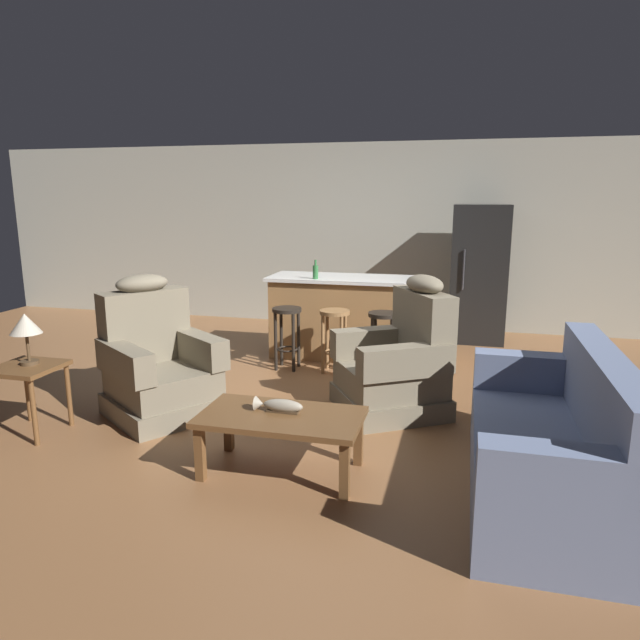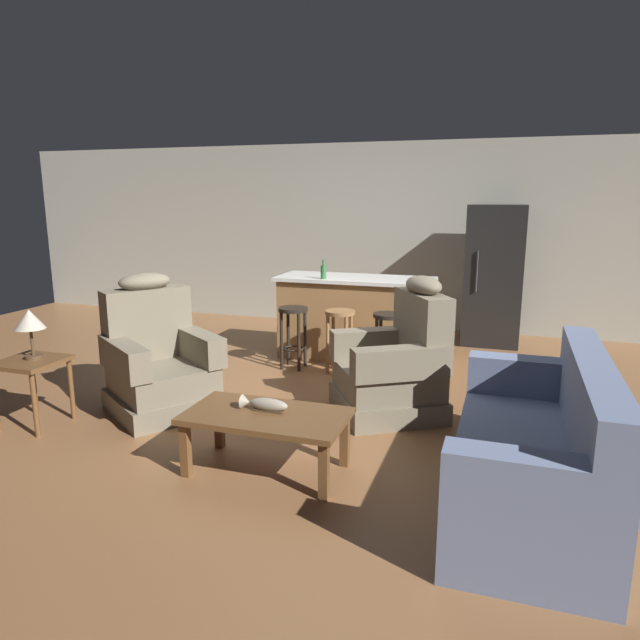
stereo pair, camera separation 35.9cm
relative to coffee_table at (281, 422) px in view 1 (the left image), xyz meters
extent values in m
plane|color=brown|center=(-0.15, 1.60, -0.36)|extent=(12.00, 12.00, 0.00)
cube|color=#B2B2A3|center=(-0.15, 4.73, 0.94)|extent=(12.00, 0.05, 2.60)
cube|color=brown|center=(0.00, 0.00, 0.04)|extent=(1.10, 0.60, 0.04)
cube|color=brown|center=(-0.49, -0.24, -0.17)|extent=(0.06, 0.06, 0.38)
cube|color=brown|center=(0.49, -0.24, -0.17)|extent=(0.06, 0.06, 0.38)
cube|color=brown|center=(-0.49, 0.24, -0.17)|extent=(0.06, 0.06, 0.38)
cube|color=brown|center=(0.49, 0.24, -0.17)|extent=(0.06, 0.06, 0.38)
cube|color=#4C3823|center=(0.00, 0.05, 0.06)|extent=(0.22, 0.07, 0.01)
ellipsoid|color=#9E937F|center=(0.00, 0.05, 0.10)|extent=(0.28, 0.09, 0.09)
cone|color=#9E937F|center=(-0.17, 0.05, 0.10)|extent=(0.06, 0.10, 0.10)
cube|color=#707FA3|center=(1.68, 0.10, -0.26)|extent=(0.86, 1.91, 0.20)
cube|color=#707FA3|center=(1.68, 0.10, -0.05)|extent=(0.86, 1.91, 0.22)
cube|color=#707FA3|center=(2.00, 0.09, 0.32)|extent=(0.22, 1.90, 0.52)
cube|color=#707FA3|center=(1.67, -0.75, 0.20)|extent=(0.84, 0.21, 0.28)
cube|color=#707FA3|center=(1.69, 0.95, 0.20)|extent=(0.84, 0.21, 0.28)
cube|color=#756B56|center=(-1.31, 0.76, -0.27)|extent=(1.17, 1.17, 0.18)
cube|color=#756B56|center=(-1.31, 0.76, -0.06)|extent=(1.09, 1.08, 0.24)
cube|color=#756B56|center=(-1.55, 0.93, 0.38)|extent=(0.63, 0.76, 0.64)
ellipsoid|color=#756B56|center=(-1.55, 0.93, 0.76)|extent=(0.48, 0.53, 0.16)
cube|color=#756B56|center=(-1.10, 1.01, 0.19)|extent=(0.76, 0.61, 0.26)
cube|color=#756B56|center=(-1.48, 0.47, 0.19)|extent=(0.76, 0.61, 0.26)
cube|color=#756B56|center=(0.57, 1.32, -0.27)|extent=(1.15, 1.15, 0.18)
cube|color=#756B56|center=(0.57, 1.32, -0.06)|extent=(1.07, 1.06, 0.24)
cube|color=#756B56|center=(0.83, 1.48, 0.38)|extent=(0.60, 0.77, 0.64)
ellipsoid|color=#756B56|center=(0.83, 1.48, 0.76)|extent=(0.47, 0.53, 0.16)
cube|color=#756B56|center=(0.73, 1.03, 0.19)|extent=(0.78, 0.57, 0.26)
cube|color=#756B56|center=(0.38, 1.59, 0.19)|extent=(0.78, 0.57, 0.26)
cube|color=brown|center=(-2.15, 0.16, 0.18)|extent=(0.48, 0.48, 0.04)
cylinder|color=brown|center=(-1.95, -0.04, -0.10)|extent=(0.04, 0.04, 0.52)
cylinder|color=brown|center=(-2.35, 0.36, -0.10)|extent=(0.04, 0.04, 0.52)
cylinder|color=brown|center=(-1.95, 0.36, -0.10)|extent=(0.04, 0.04, 0.52)
cylinder|color=#4C3823|center=(-2.15, 0.19, 0.21)|extent=(0.14, 0.14, 0.03)
cylinder|color=#4C3823|center=(-2.15, 0.19, 0.34)|extent=(0.02, 0.02, 0.22)
cone|color=#BCB29E|center=(-2.15, 0.19, 0.53)|extent=(0.24, 0.24, 0.16)
cube|color=#9E7042|center=(-0.15, 2.95, 0.09)|extent=(1.71, 0.63, 0.91)
cube|color=silver|center=(-0.15, 2.95, 0.57)|extent=(1.80, 0.70, 0.04)
cylinder|color=black|center=(-0.68, 2.32, 0.30)|extent=(0.32, 0.32, 0.04)
torus|color=black|center=(-0.68, 2.32, -0.14)|extent=(0.23, 0.23, 0.02)
cylinder|color=black|center=(-0.78, 2.22, -0.04)|extent=(0.04, 0.04, 0.64)
cylinder|color=black|center=(-0.58, 2.22, -0.04)|extent=(0.04, 0.04, 0.64)
cylinder|color=black|center=(-0.78, 2.42, -0.04)|extent=(0.04, 0.04, 0.64)
cylinder|color=black|center=(-0.58, 2.42, -0.04)|extent=(0.04, 0.04, 0.64)
cylinder|color=olive|center=(-0.15, 2.32, 0.30)|extent=(0.32, 0.32, 0.04)
torus|color=olive|center=(-0.15, 2.32, -0.14)|extent=(0.23, 0.23, 0.02)
cylinder|color=olive|center=(-0.25, 2.22, -0.04)|extent=(0.04, 0.04, 0.64)
cylinder|color=olive|center=(-0.05, 2.22, -0.04)|extent=(0.04, 0.04, 0.64)
cylinder|color=olive|center=(-0.25, 2.42, -0.04)|extent=(0.04, 0.04, 0.64)
cylinder|color=olive|center=(-0.05, 2.42, -0.04)|extent=(0.04, 0.04, 0.64)
cylinder|color=black|center=(0.37, 2.32, 0.30)|extent=(0.32, 0.32, 0.04)
torus|color=black|center=(0.37, 2.32, -0.14)|extent=(0.23, 0.23, 0.02)
cylinder|color=black|center=(0.27, 2.22, -0.04)|extent=(0.04, 0.04, 0.64)
cylinder|color=black|center=(0.47, 2.22, -0.04)|extent=(0.04, 0.04, 0.64)
cylinder|color=black|center=(0.27, 2.42, -0.04)|extent=(0.04, 0.04, 0.64)
cylinder|color=black|center=(0.47, 2.42, -0.04)|extent=(0.04, 0.04, 0.64)
cube|color=black|center=(1.35, 4.15, 0.52)|extent=(0.70, 0.66, 1.76)
cylinder|color=#333338|center=(1.15, 3.80, 0.60)|extent=(0.02, 0.02, 0.50)
cylinder|color=#2D6B38|center=(-0.46, 2.71, 0.66)|extent=(0.06, 0.06, 0.15)
cylinder|color=#2D6B38|center=(-0.46, 2.71, 0.77)|extent=(0.02, 0.02, 0.06)
camera|label=1|loc=(1.14, -3.45, 1.50)|focal=32.00mm
camera|label=2|loc=(1.48, -3.35, 1.50)|focal=32.00mm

